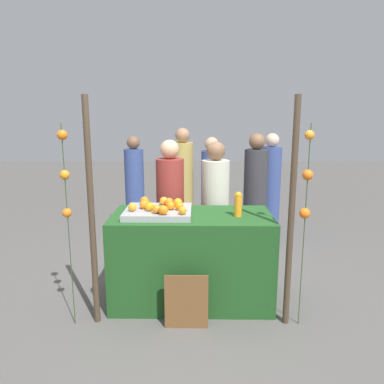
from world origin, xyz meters
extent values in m
plane|color=#565451|center=(0.00, 0.00, 0.00)|extent=(24.00, 24.00, 0.00)
cube|color=#1E4C1E|center=(0.00, 0.00, 0.46)|extent=(1.61, 0.78, 0.93)
cube|color=#9EA0A5|center=(-0.34, -0.02, 0.96)|extent=(0.66, 0.56, 0.06)
sphere|color=orange|center=(-0.21, -0.05, 1.03)|extent=(0.08, 0.08, 0.08)
sphere|color=orange|center=(-0.26, -0.23, 1.03)|extent=(0.09, 0.09, 0.09)
sphere|color=orange|center=(-0.41, -0.10, 1.03)|extent=(0.08, 0.08, 0.08)
sphere|color=orange|center=(-0.29, 0.15, 1.03)|extent=(0.09, 0.09, 0.09)
sphere|color=orange|center=(-0.47, 0.07, 1.02)|extent=(0.07, 0.07, 0.07)
sphere|color=orange|center=(-0.50, 0.16, 1.03)|extent=(0.09, 0.09, 0.09)
sphere|color=orange|center=(-0.58, -0.10, 1.03)|extent=(0.08, 0.08, 0.08)
sphere|color=orange|center=(-0.14, 0.07, 1.03)|extent=(0.09, 0.09, 0.09)
sphere|color=orange|center=(-0.33, -0.18, 1.03)|extent=(0.09, 0.09, 0.09)
sphere|color=orange|center=(-0.24, 0.10, 1.03)|extent=(0.09, 0.09, 0.09)
sphere|color=orange|center=(-0.08, -0.22, 1.03)|extent=(0.08, 0.08, 0.08)
sphere|color=orange|center=(-0.12, -0.06, 1.03)|extent=(0.08, 0.08, 0.08)
sphere|color=orange|center=(-0.48, -0.01, 1.03)|extent=(0.09, 0.09, 0.09)
cylinder|color=orange|center=(0.46, -0.06, 1.04)|extent=(0.07, 0.07, 0.23)
cylinder|color=yellow|center=(0.46, -0.06, 1.16)|extent=(0.04, 0.04, 0.02)
cube|color=brown|center=(-0.04, -0.54, 0.25)|extent=(0.39, 0.01, 0.53)
cube|color=black|center=(-0.04, -0.52, 0.25)|extent=(0.37, 0.02, 0.50)
cylinder|color=maroon|center=(-0.27, 0.65, 0.71)|extent=(0.33, 0.33, 1.41)
sphere|color=tan|center=(-0.27, 0.65, 1.52)|extent=(0.22, 0.22, 0.22)
cylinder|color=beige|center=(0.27, 0.66, 0.70)|extent=(0.32, 0.32, 1.40)
sphere|color=brown|center=(0.27, 0.66, 1.50)|extent=(0.22, 0.22, 0.22)
cylinder|color=#384C8C|center=(-0.99, 2.44, 0.68)|extent=(0.32, 0.32, 1.37)
sphere|color=brown|center=(-0.99, 2.44, 1.47)|extent=(0.21, 0.21, 0.21)
cylinder|color=#333338|center=(0.88, 1.56, 0.72)|extent=(0.33, 0.33, 1.44)
sphere|color=brown|center=(0.88, 1.56, 1.55)|extent=(0.23, 0.23, 0.23)
cylinder|color=#384C8C|center=(0.27, 2.08, 0.69)|extent=(0.32, 0.32, 1.37)
sphere|color=tan|center=(0.27, 2.08, 1.48)|extent=(0.21, 0.21, 0.21)
cylinder|color=tan|center=(-0.18, 2.31, 0.74)|extent=(0.34, 0.34, 1.48)
sphere|color=#A87A59|center=(-0.18, 2.31, 1.60)|extent=(0.23, 0.23, 0.23)
cylinder|color=#384C8C|center=(1.25, 2.35, 0.71)|extent=(0.33, 0.33, 1.41)
sphere|color=beige|center=(1.25, 2.35, 1.52)|extent=(0.22, 0.22, 0.22)
cylinder|color=#473828|center=(-0.88, -0.43, 1.04)|extent=(0.06, 0.06, 2.08)
cylinder|color=#473828|center=(0.88, -0.43, 1.04)|extent=(0.06, 0.06, 2.08)
cylinder|color=#2D4C23|center=(-1.08, -0.48, 0.92)|extent=(0.01, 0.01, 1.84)
sphere|color=orange|center=(-1.08, -0.48, 1.74)|extent=(0.09, 0.09, 0.09)
sphere|color=orange|center=(-1.08, -0.48, 1.41)|extent=(0.08, 0.08, 0.08)
sphere|color=orange|center=(-1.09, -0.47, 1.07)|extent=(0.08, 0.08, 0.08)
cylinder|color=#2D4C23|center=(1.00, -0.45, 0.92)|extent=(0.01, 0.01, 1.84)
sphere|color=orange|center=(0.99, -0.45, 1.74)|extent=(0.08, 0.08, 0.08)
sphere|color=orange|center=(1.00, -0.45, 1.41)|extent=(0.09, 0.09, 0.09)
sphere|color=orange|center=(0.99, -0.45, 1.07)|extent=(0.09, 0.09, 0.09)
camera|label=1|loc=(0.05, -3.56, 1.90)|focal=34.28mm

